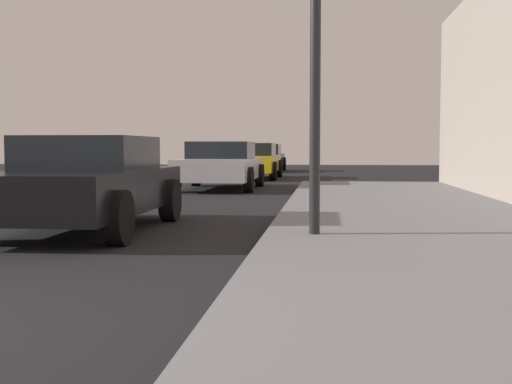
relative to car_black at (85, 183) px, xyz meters
name	(u,v)px	position (x,y,z in m)	size (l,w,h in m)	color
car_black	(85,183)	(0.00, 0.00, 0.00)	(1.95, 4.01, 1.27)	black
car_silver	(221,165)	(0.38, 9.20, 0.00)	(2.07, 4.32, 1.27)	#B7B7BF
car_yellow	(251,161)	(0.52, 15.34, 0.00)	(2.03, 4.40, 1.27)	yellow
car_blue	(263,157)	(0.25, 22.77, 0.00)	(1.94, 4.46, 1.27)	#233899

